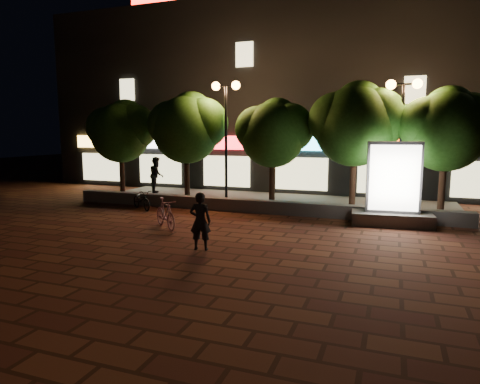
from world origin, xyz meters
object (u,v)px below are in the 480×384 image
at_px(tree_left, 188,125).
at_px(tree_far_right, 448,126).
at_px(ad_kiosk, 393,192).
at_px(pedestrian, 157,175).
at_px(rider, 200,221).
at_px(tree_far_left, 122,129).
at_px(scooter_parked, 142,200).
at_px(tree_mid, 274,131).
at_px(street_lamp_left, 226,111).
at_px(scooter_pink, 165,214).
at_px(street_lamp_right, 403,112).
at_px(tree_right, 357,121).

relative_size(tree_left, tree_far_right, 1.03).
relative_size(ad_kiosk, pedestrian, 1.56).
distance_m(tree_left, rider, 8.49).
xyz_separation_m(tree_far_left, tree_far_right, (14.00, 0.00, 0.08)).
bearing_deg(scooter_parked, tree_left, 12.47).
distance_m(tree_far_left, tree_mid, 7.50).
bearing_deg(tree_left, street_lamp_left, -7.70).
bearing_deg(tree_left, pedestrian, 149.39).
bearing_deg(tree_left, scooter_pink, -71.18).
relative_size(street_lamp_left, pedestrian, 2.84).
height_order(tree_far_right, pedestrian, tree_far_right).
relative_size(tree_mid, scooter_parked, 2.94).
xyz_separation_m(tree_mid, scooter_pink, (-2.24, -5.16, -2.71)).
height_order(rider, pedestrian, pedestrian).
distance_m(tree_far_right, scooter_parked, 12.05).
height_order(tree_far_left, street_lamp_left, street_lamp_left).
bearing_deg(street_lamp_right, tree_mid, 176.96).
distance_m(tree_mid, rider, 7.45).
xyz_separation_m(tree_far_left, street_lamp_right, (12.45, -0.26, 0.60)).
height_order(street_lamp_right, scooter_pink, street_lamp_right).
distance_m(street_lamp_left, scooter_pink, 6.04).
relative_size(tree_right, scooter_pink, 3.03).
bearing_deg(tree_far_left, ad_kiosk, -9.11).
relative_size(tree_left, pedestrian, 2.68).
distance_m(tree_left, tree_far_right, 10.50).
bearing_deg(tree_far_left, street_lamp_left, -2.76).
bearing_deg(tree_far_left, tree_right, 0.00).
height_order(street_lamp_left, scooter_pink, street_lamp_left).
xyz_separation_m(tree_mid, pedestrian, (-6.62, 1.55, -2.22)).
height_order(tree_mid, tree_right, tree_right).
relative_size(street_lamp_right, scooter_parked, 3.26).
xyz_separation_m(tree_left, rider, (3.93, -7.04, -2.66)).
bearing_deg(rider, tree_right, -128.37).
xyz_separation_m(tree_right, tree_far_right, (3.20, -0.00, -0.20)).
distance_m(tree_far_right, ad_kiosk, 3.44).
bearing_deg(street_lamp_right, scooter_pink, -145.71).
bearing_deg(tree_mid, ad_kiosk, -22.45).
relative_size(street_lamp_left, scooter_parked, 3.39).
relative_size(ad_kiosk, rider, 1.80).
xyz_separation_m(tree_far_left, tree_left, (3.50, 0.00, 0.15)).
bearing_deg(tree_far_right, pedestrian, 173.26).
distance_m(ad_kiosk, scooter_pink, 7.71).
xyz_separation_m(street_lamp_left, street_lamp_right, (7.00, 0.00, -0.13)).
distance_m(tree_far_left, street_lamp_right, 12.47).
bearing_deg(street_lamp_left, tree_far_right, 1.76).
xyz_separation_m(tree_far_right, pedestrian, (-13.12, 1.55, -2.38)).
relative_size(ad_kiosk, scooter_pink, 1.70).
distance_m(tree_mid, street_lamp_right, 5.00).
xyz_separation_m(tree_far_left, tree_mid, (7.50, -0.00, -0.08)).
height_order(tree_left, street_lamp_right, street_lamp_right).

